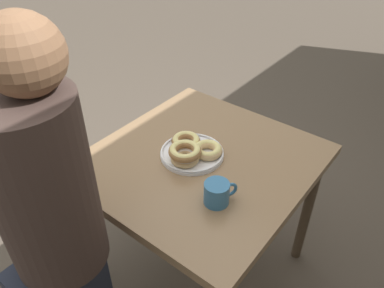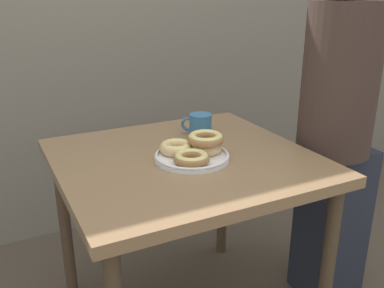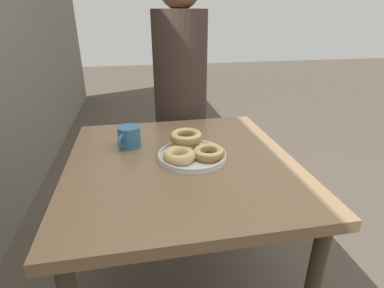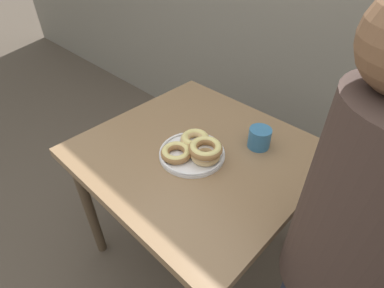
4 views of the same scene
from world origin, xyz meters
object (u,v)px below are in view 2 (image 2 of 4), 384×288
at_px(person_figure, 337,132).
at_px(donut_plate, 194,150).
at_px(dining_table, 185,178).
at_px(coffee_mug, 200,124).

bearing_deg(person_figure, donut_plate, 174.86).
bearing_deg(person_figure, dining_table, 171.62).
relative_size(donut_plate, coffee_mug, 2.41).
bearing_deg(coffee_mug, dining_table, -130.38).
height_order(dining_table, person_figure, person_figure).
distance_m(donut_plate, coffee_mug, 0.28).
bearing_deg(donut_plate, coffee_mug, 57.79).
bearing_deg(person_figure, coffee_mug, 148.70).
distance_m(coffee_mug, person_figure, 0.56).
distance_m(donut_plate, person_figure, 0.63).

